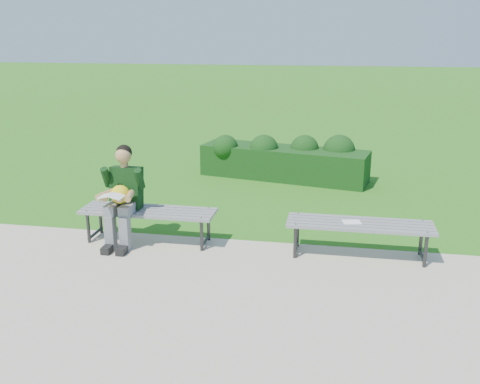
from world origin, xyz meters
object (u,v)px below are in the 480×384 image
(paper_sheet, at_px, (352,222))
(hedge, at_px, (286,159))
(seated_boy, at_px, (123,193))
(bench_left, at_px, (148,214))
(bench_right, at_px, (360,227))

(paper_sheet, bearing_deg, hedge, 107.65)
(paper_sheet, bearing_deg, seated_boy, -178.40)
(bench_left, bearing_deg, bench_right, -0.27)
(bench_right, xyz_separation_m, paper_sheet, (-0.10, -0.00, 0.06))
(hedge, height_order, seated_boy, seated_boy)
(seated_boy, xyz_separation_m, paper_sheet, (2.96, 0.08, -0.24))
(bench_left, relative_size, bench_right, 1.00)
(hedge, xyz_separation_m, bench_right, (1.27, -3.68, 0.03))
(hedge, xyz_separation_m, paper_sheet, (1.17, -3.68, 0.09))
(bench_left, bearing_deg, seated_boy, -162.27)
(hedge, bearing_deg, bench_right, -70.95)
(bench_left, distance_m, paper_sheet, 2.67)
(bench_left, bearing_deg, paper_sheet, -0.28)
(bench_left, xyz_separation_m, paper_sheet, (2.66, -0.01, 0.06))
(hedge, height_order, bench_left, hedge)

